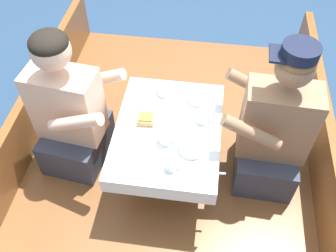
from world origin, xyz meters
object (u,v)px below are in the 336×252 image
at_px(coffee_cup_port, 172,165).
at_px(sandwich, 146,119).
at_px(person_port, 70,114).
at_px(coffee_cup_starboard, 166,137).
at_px(coffee_cup_center, 203,116).
at_px(person_starboard, 273,132).

bearing_deg(coffee_cup_port, sandwich, 122.32).
height_order(person_port, coffee_cup_starboard, person_port).
distance_m(person_port, coffee_cup_center, 0.81).
distance_m(person_starboard, sandwich, 0.74).
bearing_deg(coffee_cup_center, sandwich, -169.76).
bearing_deg(coffee_cup_starboard, coffee_cup_center, 43.40).
xyz_separation_m(sandwich, coffee_cup_center, (0.33, 0.06, 0.00)).
xyz_separation_m(coffee_cup_port, coffee_cup_center, (0.14, 0.36, 0.01)).
height_order(person_starboard, coffee_cup_center, person_starboard).
height_order(person_starboard, sandwich, person_starboard).
distance_m(sandwich, coffee_cup_starboard, 0.18).
bearing_deg(coffee_cup_center, coffee_cup_port, -111.11).
relative_size(person_starboard, sandwich, 10.23).
xyz_separation_m(person_starboard, coffee_cup_starboard, (-0.60, -0.17, 0.06)).
bearing_deg(person_port, sandwich, 4.64).
bearing_deg(sandwich, person_starboard, 3.54).
xyz_separation_m(person_port, sandwich, (0.47, -0.02, 0.05)).
distance_m(person_port, sandwich, 0.48).
relative_size(person_port, sandwich, 9.92).
height_order(coffee_cup_port, coffee_cup_center, coffee_cup_center).
relative_size(coffee_cup_port, coffee_cup_starboard, 0.86).
relative_size(person_port, person_starboard, 0.97).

